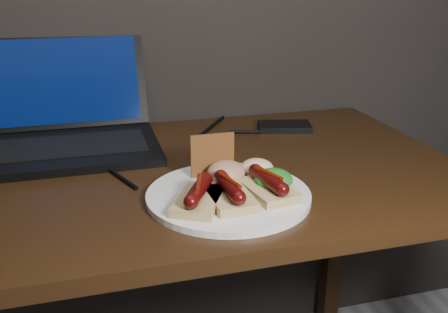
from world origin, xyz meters
The scene contains 12 objects.
desk centered at (0.00, 1.38, 0.66)m, with size 1.40×0.70×0.75m.
laptop centered at (-0.11, 1.60, 0.80)m, with size 0.38×0.37×0.25m.
hard_drive centered at (0.42, 1.58, 0.76)m, with size 0.13×0.08×0.02m, color black.
desk_cables centered at (0.02, 1.52, 0.75)m, with size 0.87×0.42×0.01m.
plate centered at (0.17, 1.22, 0.76)m, with size 0.30×0.30×0.01m, color white.
bread_sausage_left centered at (0.10, 1.18, 0.78)m, with size 0.12×0.13×0.04m.
bread_sausage_center centered at (0.16, 1.18, 0.78)m, with size 0.08×0.12×0.04m.
bread_sausage_right centered at (0.23, 1.19, 0.78)m, with size 0.09×0.13×0.04m.
crispbread centered at (0.16, 1.30, 0.80)m, with size 0.09×0.01×0.09m, color brown.
salad_greens centered at (0.25, 1.21, 0.78)m, with size 0.07×0.07×0.04m, color #136018.
salsa_mound centered at (0.18, 1.27, 0.78)m, with size 0.07×0.07×0.04m, color maroon.
coleslaw_mound centered at (0.24, 1.27, 0.78)m, with size 0.06×0.06×0.04m, color white.
Camera 1 is at (-0.06, 0.43, 1.14)m, focal length 40.00 mm.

